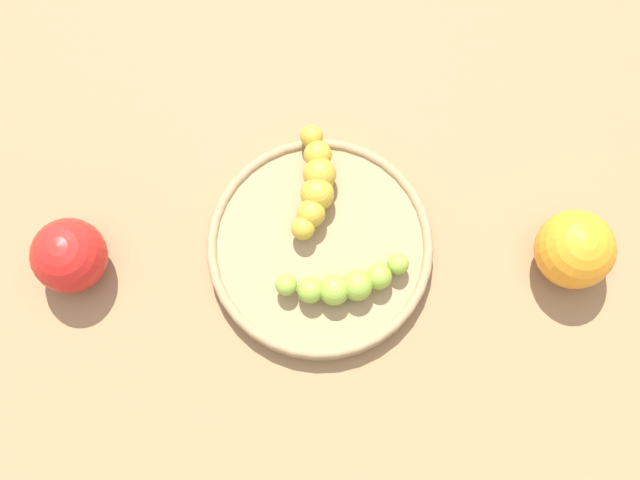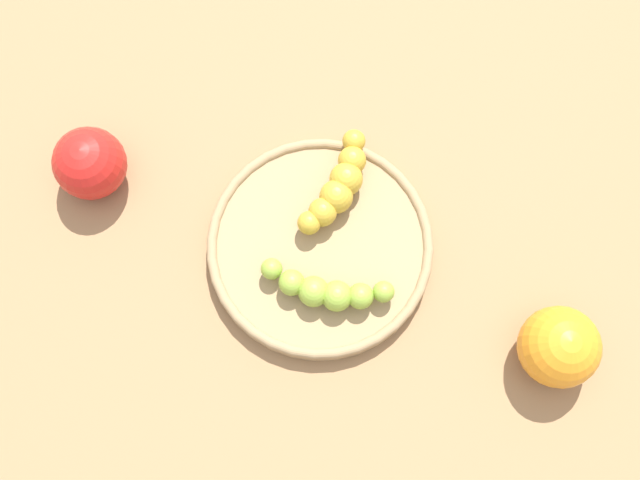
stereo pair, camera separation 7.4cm
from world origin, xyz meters
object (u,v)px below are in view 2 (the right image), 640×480
Objects in this scene: banana_green at (326,290)px; apple_red at (90,163)px; fruit_bowl at (320,247)px; banana_spotted at (338,186)px; orange_fruit at (559,347)px.

apple_red is (-0.23, -0.13, 0.00)m from banana_green.
fruit_bowl is at bearing -162.14° from banana_green.
apple_red is (-0.14, -0.20, 0.00)m from banana_spotted.
banana_spotted reaches higher than banana_green.
banana_spotted is at bearing 131.42° from fruit_bowl.
banana_green is at bearing -68.04° from banana_spotted.
banana_spotted is 0.24m from apple_red.
orange_fruit is at bearing -9.00° from banana_spotted.
banana_spotted is at bearing -158.41° from orange_fruit.
banana_green is 1.32× the size of orange_fruit.
apple_red is at bearing -107.32° from banana_green.
fruit_bowl is at bearing 40.17° from apple_red.
banana_green is (0.08, -0.06, -0.00)m from banana_spotted.
orange_fruit is at bearing 34.46° from fruit_bowl.
banana_green is 0.26m from apple_red.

